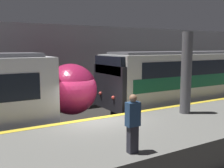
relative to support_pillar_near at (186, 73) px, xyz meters
name	(u,v)px	position (x,y,z in m)	size (l,w,h in m)	color
ground_plane	(95,142)	(-3.85, 1.35, -2.85)	(120.00, 120.00, 0.00)	#282623
platform	(123,146)	(-3.85, -0.83, -2.32)	(40.00, 4.38, 1.06)	slate
station_rear_barrier	(48,68)	(-3.85, 7.77, -0.15)	(50.00, 0.15, 5.39)	#939399
support_pillar_near	(186,73)	(0.00, 0.00, 0.00)	(0.46, 0.46, 3.59)	#56565B
train_boxy	(217,78)	(6.58, 3.45, -0.93)	(17.38, 3.05, 3.72)	black
person_waiting	(133,122)	(-4.58, -2.47, -0.92)	(0.38, 0.24, 1.66)	#2D2D38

